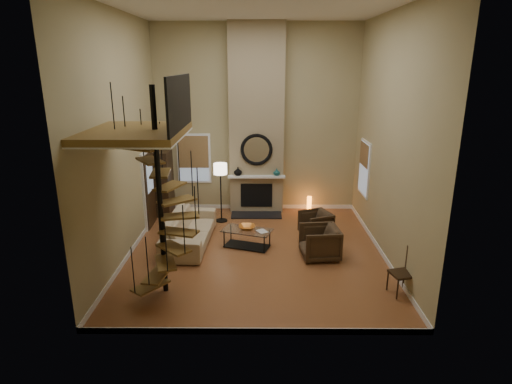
{
  "coord_description": "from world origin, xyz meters",
  "views": [
    {
      "loc": [
        0.06,
        -9.39,
        4.38
      ],
      "look_at": [
        0.0,
        0.4,
        1.4
      ],
      "focal_mm": 29.85,
      "sensor_mm": 36.0,
      "label": 1
    }
  ],
  "objects_px": {
    "armchair_far": "(323,243)",
    "floor_lamp": "(220,174)",
    "coffee_table": "(247,236)",
    "accent_lamp": "(309,204)",
    "side_chair": "(406,269)",
    "armchair_near": "(318,224)",
    "hutch": "(164,183)",
    "sofa": "(189,229)"
  },
  "relations": [
    {
      "from": "hutch",
      "to": "accent_lamp",
      "type": "bearing_deg",
      "value": 1.05
    },
    {
      "from": "armchair_near",
      "to": "armchair_far",
      "type": "bearing_deg",
      "value": -24.14
    },
    {
      "from": "armchair_far",
      "to": "accent_lamp",
      "type": "relative_size",
      "value": 1.74
    },
    {
      "from": "hutch",
      "to": "armchair_near",
      "type": "distance_m",
      "value": 4.77
    },
    {
      "from": "hutch",
      "to": "armchair_far",
      "type": "relative_size",
      "value": 2.26
    },
    {
      "from": "sofa",
      "to": "armchair_near",
      "type": "distance_m",
      "value": 3.33
    },
    {
      "from": "armchair_near",
      "to": "accent_lamp",
      "type": "height_order",
      "value": "armchair_near"
    },
    {
      "from": "armchair_far",
      "to": "floor_lamp",
      "type": "relative_size",
      "value": 0.51
    },
    {
      "from": "armchair_near",
      "to": "side_chair",
      "type": "relative_size",
      "value": 0.79
    },
    {
      "from": "accent_lamp",
      "to": "armchair_near",
      "type": "bearing_deg",
      "value": -89.61
    },
    {
      "from": "floor_lamp",
      "to": "side_chair",
      "type": "relative_size",
      "value": 1.84
    },
    {
      "from": "coffee_table",
      "to": "floor_lamp",
      "type": "xyz_separation_m",
      "value": [
        -0.78,
        1.8,
        1.13
      ]
    },
    {
      "from": "armchair_near",
      "to": "floor_lamp",
      "type": "height_order",
      "value": "floor_lamp"
    },
    {
      "from": "floor_lamp",
      "to": "accent_lamp",
      "type": "xyz_separation_m",
      "value": [
        2.61,
        0.76,
        -1.16
      ]
    },
    {
      "from": "coffee_table",
      "to": "side_chair",
      "type": "relative_size",
      "value": 1.43
    },
    {
      "from": "sofa",
      "to": "accent_lamp",
      "type": "xyz_separation_m",
      "value": [
        3.29,
        2.37,
        -0.15
      ]
    },
    {
      "from": "armchair_far",
      "to": "floor_lamp",
      "type": "xyz_separation_m",
      "value": [
        -2.58,
        2.35,
        1.06
      ]
    },
    {
      "from": "armchair_near",
      "to": "coffee_table",
      "type": "xyz_separation_m",
      "value": [
        -1.84,
        -0.69,
        -0.07
      ]
    },
    {
      "from": "hutch",
      "to": "coffee_table",
      "type": "xyz_separation_m",
      "value": [
        2.54,
        -2.49,
        -0.67
      ]
    },
    {
      "from": "hutch",
      "to": "armchair_near",
      "type": "height_order",
      "value": "hutch"
    },
    {
      "from": "side_chair",
      "to": "floor_lamp",
      "type": "bearing_deg",
      "value": 134.5
    },
    {
      "from": "coffee_table",
      "to": "floor_lamp",
      "type": "height_order",
      "value": "floor_lamp"
    },
    {
      "from": "armchair_near",
      "to": "armchair_far",
      "type": "xyz_separation_m",
      "value": [
        -0.05,
        -1.23,
        0.0
      ]
    },
    {
      "from": "floor_lamp",
      "to": "accent_lamp",
      "type": "relative_size",
      "value": 3.41
    },
    {
      "from": "armchair_near",
      "to": "armchair_far",
      "type": "relative_size",
      "value": 0.85
    },
    {
      "from": "coffee_table",
      "to": "accent_lamp",
      "type": "height_order",
      "value": "accent_lamp"
    },
    {
      "from": "hutch",
      "to": "accent_lamp",
      "type": "distance_m",
      "value": 4.42
    },
    {
      "from": "hutch",
      "to": "sofa",
      "type": "relative_size",
      "value": 0.78
    },
    {
      "from": "accent_lamp",
      "to": "floor_lamp",
      "type": "bearing_deg",
      "value": -163.7
    },
    {
      "from": "armchair_far",
      "to": "floor_lamp",
      "type": "height_order",
      "value": "floor_lamp"
    },
    {
      "from": "sofa",
      "to": "armchair_near",
      "type": "xyz_separation_m",
      "value": [
        3.3,
        0.49,
        -0.04
      ]
    },
    {
      "from": "sofa",
      "to": "accent_lamp",
      "type": "bearing_deg",
      "value": -51.4
    },
    {
      "from": "coffee_table",
      "to": "side_chair",
      "type": "distance_m",
      "value": 3.87
    },
    {
      "from": "sofa",
      "to": "armchair_far",
      "type": "xyz_separation_m",
      "value": [
        3.25,
        -0.74,
        -0.04
      ]
    },
    {
      "from": "floor_lamp",
      "to": "accent_lamp",
      "type": "bearing_deg",
      "value": 16.3
    },
    {
      "from": "accent_lamp",
      "to": "coffee_table",
      "type": "bearing_deg",
      "value": -125.46
    },
    {
      "from": "sofa",
      "to": "side_chair",
      "type": "distance_m",
      "value": 5.21
    },
    {
      "from": "accent_lamp",
      "to": "side_chair",
      "type": "xyz_separation_m",
      "value": [
        1.34,
        -4.78,
        0.28
      ]
    },
    {
      "from": "hutch",
      "to": "armchair_near",
      "type": "bearing_deg",
      "value": -22.36
    },
    {
      "from": "accent_lamp",
      "to": "side_chair",
      "type": "bearing_deg",
      "value": -74.39
    },
    {
      "from": "hutch",
      "to": "coffee_table",
      "type": "bearing_deg",
      "value": -44.45
    },
    {
      "from": "sofa",
      "to": "accent_lamp",
      "type": "height_order",
      "value": "sofa"
    }
  ]
}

